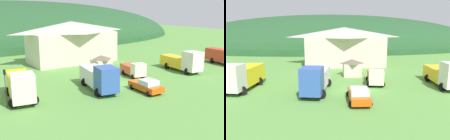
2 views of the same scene
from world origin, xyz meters
TOP-DOWN VIEW (x-y plane):
  - ground_plane at (0.00, 0.00)m, footprint 200.00×200.00m
  - forested_hill_backdrop at (0.00, 61.91)m, footprint 124.51×60.00m
  - depot_building at (0.49, 19.03)m, footprint 17.14×9.04m
  - play_shed_cream at (0.67, 8.48)m, footprint 3.02×2.80m
  - flatbed_truck_yellow at (-14.35, 1.72)m, footprint 3.89×7.78m
  - box_truck_blue at (-4.98, -0.13)m, footprint 3.95×8.53m
  - light_truck_cream at (3.17, 3.06)m, footprint 2.89×5.28m
  - heavy_rig_striped at (12.08, 1.04)m, footprint 3.69×8.29m
  - service_pickup_orange at (-0.38, -3.94)m, footprint 2.57×5.03m
  - traffic_light_west at (-16.25, 0.28)m, footprint 0.20×0.32m
  - traffic_cone_near_pickup at (-1.17, -1.82)m, footprint 0.36×0.36m
  - traffic_cone_mid_row at (-4.70, -2.12)m, footprint 0.36×0.36m

SIDE VIEW (x-z plane):
  - ground_plane at x=0.00m, z-range 0.00..0.00m
  - forested_hill_backdrop at x=0.00m, z-range -12.71..12.71m
  - traffic_cone_near_pickup at x=-1.17m, z-range -0.31..0.31m
  - traffic_cone_mid_row at x=-4.70m, z-range -0.23..0.23m
  - service_pickup_orange at x=-0.38m, z-range 0.00..1.66m
  - light_truck_cream at x=3.17m, z-range -0.01..2.30m
  - play_shed_cream at x=0.67m, z-range 0.04..2.85m
  - heavy_rig_striped at x=12.08m, z-range -0.08..3.56m
  - box_truck_blue at x=-4.98m, z-range 0.01..3.56m
  - flatbed_truck_yellow at x=-14.35m, z-range 0.01..3.68m
  - traffic_light_west at x=-16.25m, z-range 0.47..4.61m
  - depot_building at x=0.49m, z-range 0.12..7.99m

